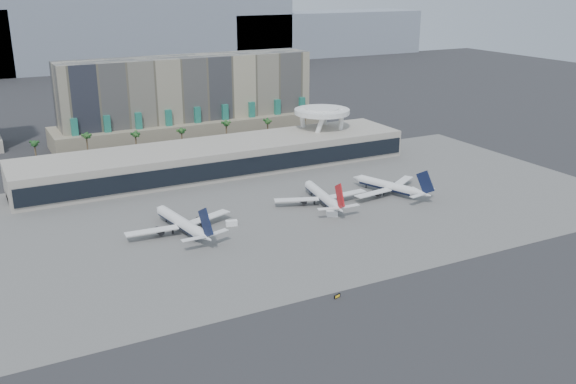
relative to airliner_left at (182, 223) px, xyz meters
name	(u,v)px	position (x,y,z in m)	size (l,w,h in m)	color
ground	(359,268)	(36.69, -49.73, -3.41)	(900.00, 900.00, 0.00)	#232326
apron_pad	(275,210)	(36.69, 5.27, -3.38)	(260.00, 130.00, 0.06)	#5B5B59
mountain_ridge	(100,35)	(64.57, 420.27, 26.48)	(680.00, 60.00, 70.00)	gray
hotel	(190,106)	(46.69, 124.68, 13.40)	(140.00, 30.00, 42.00)	tan
terminal	(218,157)	(36.69, 60.11, 3.11)	(170.00, 32.50, 14.50)	#B2AC9C
saucer_structure	(322,115)	(91.69, 66.27, 15.05)	(26.00, 26.00, 21.89)	white
palm_row	(205,130)	(43.69, 95.27, 7.09)	(157.80, 2.80, 13.10)	brown
airliner_left	(182,223)	(0.00, 0.00, 0.00)	(37.57, 38.95, 13.51)	white
airliner_centre	(322,196)	(55.04, 2.59, -0.13)	(36.16, 37.47, 12.98)	white
airliner_right	(390,186)	(83.99, 0.74, -0.19)	(34.27, 35.40, 12.77)	white
service_vehicle_a	(231,223)	(16.73, -2.05, -2.45)	(3.91, 1.91, 1.91)	white
service_vehicle_b	(332,214)	(51.65, -9.89, -2.41)	(3.88, 2.22, 1.99)	white
taxiway_sign	(337,296)	(21.53, -62.38, -2.90)	(2.25, 0.98, 1.03)	black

